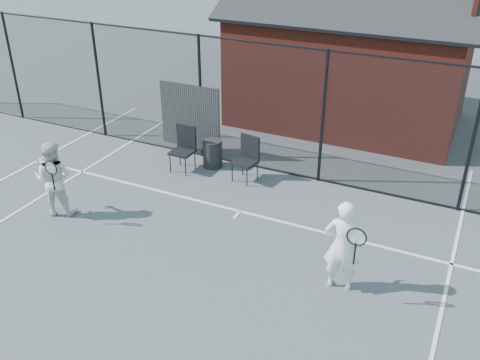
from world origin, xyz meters
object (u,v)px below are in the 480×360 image
at_px(player_back, 54,178).
at_px(chair_left, 182,150).
at_px(waste_bin, 212,153).
at_px(player_front, 342,246).
at_px(chair_right, 245,160).
at_px(clubhouse, 350,64).

height_order(player_back, chair_left, player_back).
bearing_deg(chair_left, waste_bin, 44.61).
bearing_deg(waste_bin, player_front, -37.23).
xyz_separation_m(player_front, chair_right, (-2.98, 2.70, -0.30)).
bearing_deg(player_back, chair_right, 45.78).
distance_m(player_front, player_back, 5.80).
xyz_separation_m(clubhouse, player_back, (-3.82, -7.62, -0.83)).
height_order(player_front, waste_bin, player_front).
height_order(clubhouse, chair_right, clubhouse).
distance_m(chair_left, chair_right, 1.53).
height_order(chair_right, waste_bin, chair_right).
bearing_deg(player_front, waste_bin, 142.77).
xyz_separation_m(clubhouse, chair_right, (-1.00, -4.72, -1.10)).
bearing_deg(player_front, chair_left, 150.74).
height_order(player_back, chair_right, player_back).
height_order(clubhouse, chair_left, clubhouse).
height_order(clubhouse, player_back, clubhouse).
relative_size(player_front, waste_bin, 2.42).
bearing_deg(chair_right, clubhouse, 88.15).
height_order(player_front, chair_left, player_front).
bearing_deg(player_back, chair_left, 64.58).
distance_m(player_front, chair_left, 5.17).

